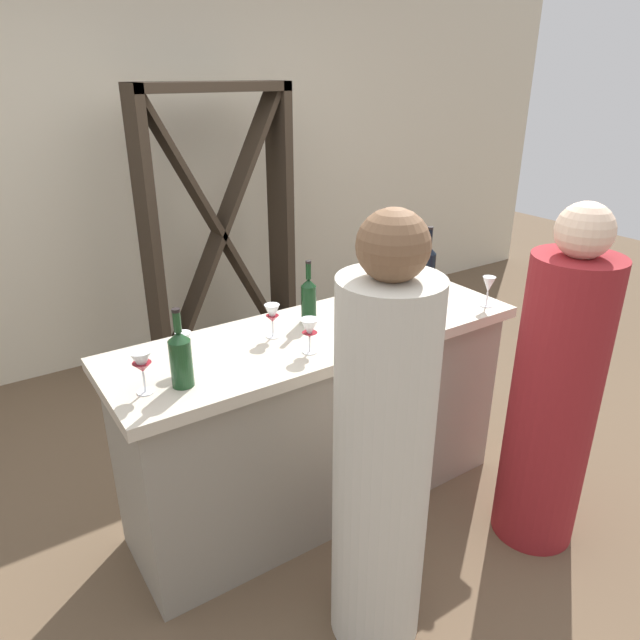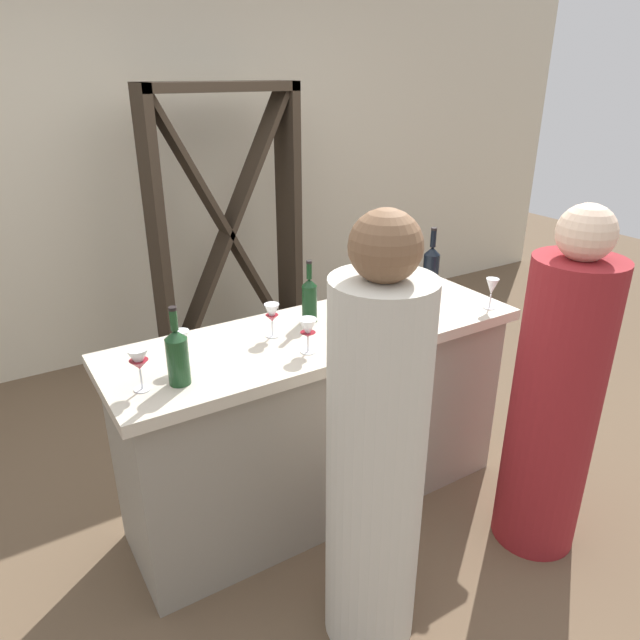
% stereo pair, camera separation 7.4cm
% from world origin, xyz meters
% --- Properties ---
extents(ground_plane, '(12.00, 12.00, 0.00)m').
position_xyz_m(ground_plane, '(0.00, 0.00, 0.00)').
color(ground_plane, brown).
extents(back_wall, '(8.00, 0.10, 2.80)m').
position_xyz_m(back_wall, '(0.00, 2.20, 1.40)').
color(back_wall, beige).
rests_on(back_wall, ground).
extents(bar_counter, '(1.89, 0.61, 0.93)m').
position_xyz_m(bar_counter, '(0.00, 0.00, 0.47)').
color(bar_counter, gray).
rests_on(bar_counter, ground).
extents(wine_rack, '(1.02, 0.28, 1.92)m').
position_xyz_m(wine_rack, '(0.28, 1.65, 0.96)').
color(wine_rack, '#33281E').
rests_on(wine_rack, ground).
extents(wine_bottle_leftmost_olive_green, '(0.08, 0.08, 0.30)m').
position_xyz_m(wine_bottle_leftmost_olive_green, '(-0.68, -0.13, 1.04)').
color(wine_bottle_leftmost_olive_green, '#193D1E').
rests_on(wine_bottle_leftmost_olive_green, bar_counter).
extents(wine_bottle_second_left_dark_green, '(0.07, 0.07, 0.29)m').
position_xyz_m(wine_bottle_second_left_dark_green, '(0.01, 0.11, 1.04)').
color(wine_bottle_second_left_dark_green, black).
rests_on(wine_bottle_second_left_dark_green, bar_counter).
extents(wine_bottle_center_near_black, '(0.08, 0.08, 0.34)m').
position_xyz_m(wine_bottle_center_near_black, '(0.73, 0.11, 1.06)').
color(wine_bottle_center_near_black, black).
rests_on(wine_bottle_center_near_black, bar_counter).
extents(wine_glass_near_left, '(0.06, 0.06, 0.15)m').
position_xyz_m(wine_glass_near_left, '(0.83, -0.21, 1.03)').
color(wine_glass_near_left, white).
rests_on(wine_glass_near_left, bar_counter).
extents(wine_glass_near_center, '(0.07, 0.07, 0.15)m').
position_xyz_m(wine_glass_near_center, '(-0.15, -0.15, 1.03)').
color(wine_glass_near_center, white).
rests_on(wine_glass_near_center, bar_counter).
extents(wine_glass_near_right, '(0.08, 0.08, 0.16)m').
position_xyz_m(wine_glass_near_right, '(-0.81, -0.10, 1.04)').
color(wine_glass_near_right, white).
rests_on(wine_glass_near_right, bar_counter).
extents(wine_glass_far_left, '(0.07, 0.07, 0.14)m').
position_xyz_m(wine_glass_far_left, '(-0.62, 0.01, 1.03)').
color(wine_glass_far_left, white).
rests_on(wine_glass_far_left, bar_counter).
extents(wine_glass_far_center, '(0.07, 0.07, 0.15)m').
position_xyz_m(wine_glass_far_center, '(-0.20, 0.06, 1.03)').
color(wine_glass_far_center, white).
rests_on(wine_glass_far_center, bar_counter).
extents(person_left_guest, '(0.37, 0.37, 1.63)m').
position_xyz_m(person_left_guest, '(-0.22, -0.71, 0.76)').
color(person_left_guest, beige).
rests_on(person_left_guest, ground).
extents(person_center_guest, '(0.43, 0.43, 1.54)m').
position_xyz_m(person_center_guest, '(0.71, -0.72, 0.71)').
color(person_center_guest, maroon).
rests_on(person_center_guest, ground).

